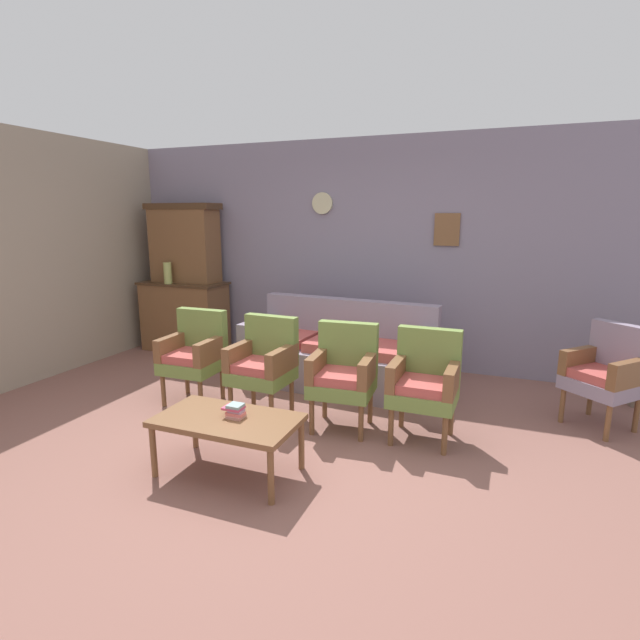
% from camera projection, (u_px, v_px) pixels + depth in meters
% --- Properties ---
extents(ground_plane, '(7.68, 7.68, 0.00)m').
position_uv_depth(ground_plane, '(274.00, 453.00, 3.78)').
color(ground_plane, '#84564C').
extents(wall_back_with_decor, '(6.40, 0.09, 2.70)m').
position_uv_depth(wall_back_with_decor, '(370.00, 254.00, 5.89)').
color(wall_back_with_decor, gray).
rests_on(wall_back_with_decor, ground).
extents(side_cabinet, '(1.16, 0.55, 0.93)m').
position_uv_depth(side_cabinet, '(185.00, 316.00, 6.62)').
color(side_cabinet, brown).
rests_on(side_cabinet, ground).
extents(cabinet_upper_hutch, '(0.99, 0.38, 1.03)m').
position_uv_depth(cabinet_upper_hutch, '(185.00, 243.00, 6.48)').
color(cabinet_upper_hutch, brown).
rests_on(cabinet_upper_hutch, side_cabinet).
extents(vase_on_cabinet, '(0.10, 0.10, 0.28)m').
position_uv_depth(vase_on_cabinet, '(168.00, 273.00, 6.35)').
color(vase_on_cabinet, tan).
rests_on(vase_on_cabinet, side_cabinet).
extents(floral_couch, '(2.06, 0.93, 0.90)m').
position_uv_depth(floral_couch, '(339.00, 355.00, 5.26)').
color(floral_couch, gray).
rests_on(floral_couch, ground).
extents(armchair_near_couch_end, '(0.53, 0.50, 0.90)m').
position_uv_depth(armchair_near_couch_end, '(195.00, 352.00, 4.75)').
color(armchair_near_couch_end, olive).
rests_on(armchair_near_couch_end, ground).
extents(armchair_near_cabinet, '(0.54, 0.51, 0.90)m').
position_uv_depth(armchair_near_cabinet, '(264.00, 362.00, 4.45)').
color(armchair_near_cabinet, olive).
rests_on(armchair_near_cabinet, ground).
extents(armchair_row_middle, '(0.56, 0.53, 0.90)m').
position_uv_depth(armchair_row_middle, '(344.00, 372.00, 4.16)').
color(armchair_row_middle, olive).
rests_on(armchair_row_middle, ground).
extents(armchair_by_doorway, '(0.53, 0.50, 0.90)m').
position_uv_depth(armchair_by_doorway, '(425.00, 380.00, 3.95)').
color(armchair_by_doorway, olive).
rests_on(armchair_by_doorway, ground).
extents(wingback_chair_by_fireplace, '(0.71, 0.71, 0.90)m').
position_uv_depth(wingback_chair_by_fireplace, '(607.00, 371.00, 4.17)').
color(wingback_chair_by_fireplace, gray).
rests_on(wingback_chair_by_fireplace, ground).
extents(coffee_table, '(1.00, 0.56, 0.42)m').
position_uv_depth(coffee_table, '(228.00, 423.00, 3.42)').
color(coffee_table, brown).
rests_on(coffee_table, ground).
extents(book_stack_on_table, '(0.15, 0.11, 0.09)m').
position_uv_depth(book_stack_on_table, '(235.00, 411.00, 3.41)').
color(book_stack_on_table, tan).
rests_on(book_stack_on_table, coffee_table).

